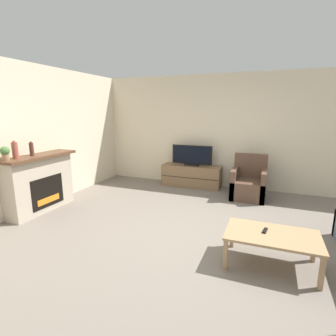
{
  "coord_description": "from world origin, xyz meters",
  "views": [
    {
      "loc": [
        1.0,
        -3.58,
        1.85
      ],
      "look_at": [
        -0.67,
        0.67,
        0.85
      ],
      "focal_mm": 28.0,
      "sensor_mm": 36.0,
      "label": 1
    }
  ],
  "objects": [
    {
      "name": "wall_left",
      "position": [
        -3.15,
        0.0,
        1.35
      ],
      "size": [
        0.06,
        12.0,
        2.7
      ],
      "color": "beige",
      "rests_on": "ground"
    },
    {
      "name": "remote",
      "position": [
        1.02,
        -0.39,
        0.42
      ],
      "size": [
        0.06,
        0.15,
        0.02
      ],
      "rotation": [
        0.0,
        0.0,
        -0.17
      ],
      "color": "black",
      "rests_on": "coffee_table"
    },
    {
      "name": "mantel_vase_centre_left",
      "position": [
        -2.92,
        -0.19,
        1.19
      ],
      "size": [
        0.07,
        0.07,
        0.26
      ],
      "color": "#512D23",
      "rests_on": "fireplace"
    },
    {
      "name": "tv",
      "position": [
        -0.77,
        2.52,
        0.76
      ],
      "size": [
        1.0,
        0.18,
        0.5
      ],
      "color": "black",
      "rests_on": "tv_stand"
    },
    {
      "name": "armchair",
      "position": [
        0.63,
        2.13,
        0.3
      ],
      "size": [
        0.7,
        0.76,
        0.92
      ],
      "color": "brown",
      "rests_on": "ground"
    },
    {
      "name": "ground_plane",
      "position": [
        0.0,
        0.0,
        0.0
      ],
      "size": [
        24.0,
        24.0,
        0.0
      ],
      "primitive_type": "plane",
      "color": "slate"
    },
    {
      "name": "mantel_vase_left",
      "position": [
        -2.92,
        -0.51,
        1.21
      ],
      "size": [
        0.09,
        0.09,
        0.31
      ],
      "color": "#994C3D",
      "rests_on": "fireplace"
    },
    {
      "name": "coffee_table",
      "position": [
        1.11,
        -0.44,
        0.36
      ],
      "size": [
        1.08,
        0.65,
        0.41
      ],
      "color": "#A37F56",
      "rests_on": "ground"
    },
    {
      "name": "potted_plant",
      "position": [
        -2.92,
        -0.69,
        1.2
      ],
      "size": [
        0.14,
        0.14,
        0.23
      ],
      "color": "#936B4C",
      "rests_on": "fireplace"
    },
    {
      "name": "wall_back",
      "position": [
        0.0,
        2.81,
        1.35
      ],
      "size": [
        12.0,
        0.06,
        2.7
      ],
      "color": "beige",
      "rests_on": "ground"
    },
    {
      "name": "tv_stand",
      "position": [
        -0.77,
        2.52,
        0.26
      ],
      "size": [
        1.45,
        0.45,
        0.53
      ],
      "color": "brown",
      "rests_on": "ground"
    },
    {
      "name": "fireplace",
      "position": [
        -2.94,
        -0.08,
        0.54
      ],
      "size": [
        0.48,
        1.43,
        1.07
      ],
      "color": "#B7A893",
      "rests_on": "ground"
    }
  ]
}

